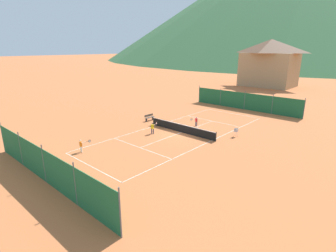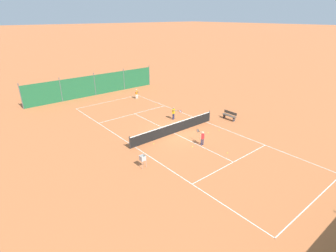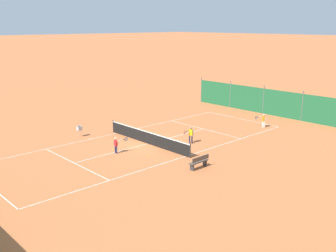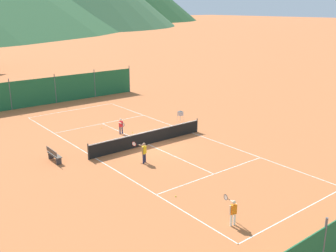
% 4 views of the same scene
% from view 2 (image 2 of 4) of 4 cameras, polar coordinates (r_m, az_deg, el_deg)
% --- Properties ---
extents(ground_plane, '(600.00, 600.00, 0.00)m').
position_cam_2_polar(ground_plane, '(23.06, 1.34, -1.57)').
color(ground_plane, '#BC6638').
extents(court_line_markings, '(8.25, 23.85, 0.01)m').
position_cam_2_polar(court_line_markings, '(23.06, 1.34, -1.56)').
color(court_line_markings, white).
rests_on(court_line_markings, ground).
extents(tennis_net, '(9.18, 0.08, 1.06)m').
position_cam_2_polar(tennis_net, '(22.86, 1.36, -0.43)').
color(tennis_net, '#2D2D2D').
rests_on(tennis_net, ground).
extents(windscreen_fence_near, '(17.28, 0.08, 2.90)m').
position_cam_2_polar(windscreen_fence_near, '(35.18, -15.63, 8.56)').
color(windscreen_fence_near, '#1E6038').
rests_on(windscreen_fence_near, ground).
extents(player_far_service, '(0.46, 0.98, 1.19)m').
position_cam_2_polar(player_far_service, '(20.92, 7.42, -2.37)').
color(player_far_service, '#23284C').
rests_on(player_far_service, ground).
extents(player_near_service, '(0.53, 0.98, 1.21)m').
position_cam_2_polar(player_near_service, '(32.75, -6.83, 7.12)').
color(player_near_service, white).
rests_on(player_near_service, ground).
extents(player_near_baseline, '(0.43, 1.10, 1.29)m').
position_cam_2_polar(player_near_baseline, '(25.84, 1.28, 3.01)').
color(player_near_baseline, '#23284C').
rests_on(player_near_baseline, ground).
extents(tennis_ball_alley_left, '(0.07, 0.07, 0.07)m').
position_cam_2_polar(tennis_ball_alley_left, '(23.36, 8.74, -1.43)').
color(tennis_ball_alley_left, '#CCE033').
rests_on(tennis_ball_alley_left, ground).
extents(tennis_ball_alley_right, '(0.07, 0.07, 0.07)m').
position_cam_2_polar(tennis_ball_alley_right, '(20.81, 5.29, -4.45)').
color(tennis_ball_alley_right, '#CCE033').
rests_on(tennis_ball_alley_right, ground).
extents(tennis_ball_service_box, '(0.07, 0.07, 0.07)m').
position_cam_2_polar(tennis_ball_service_box, '(30.29, -2.63, 4.61)').
color(tennis_ball_service_box, '#CCE033').
rests_on(tennis_ball_service_box, ground).
extents(tennis_ball_by_net_left, '(0.07, 0.07, 0.07)m').
position_cam_2_polar(tennis_ball_by_net_left, '(20.29, 12.82, -5.74)').
color(tennis_ball_by_net_left, '#CCE033').
rests_on(tennis_ball_by_net_left, ground).
extents(tennis_ball_mid_court, '(0.07, 0.07, 0.07)m').
position_cam_2_polar(tennis_ball_mid_court, '(24.03, 11.07, -0.88)').
color(tennis_ball_mid_court, '#CCE033').
rests_on(tennis_ball_mid_court, ground).
extents(tennis_ball_far_corner, '(0.07, 0.07, 0.07)m').
position_cam_2_polar(tennis_ball_far_corner, '(21.17, -3.11, -3.87)').
color(tennis_ball_far_corner, '#CCE033').
rests_on(tennis_ball_far_corner, ground).
extents(ball_hopper, '(0.36, 0.36, 0.89)m').
position_cam_2_polar(ball_hopper, '(17.88, -5.52, -7.11)').
color(ball_hopper, '#B7B7BC').
rests_on(ball_hopper, ground).
extents(courtside_bench, '(0.36, 1.50, 0.84)m').
position_cam_2_polar(courtside_bench, '(26.59, 13.24, 2.28)').
color(courtside_bench, '#51473D').
rests_on(courtside_bench, ground).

